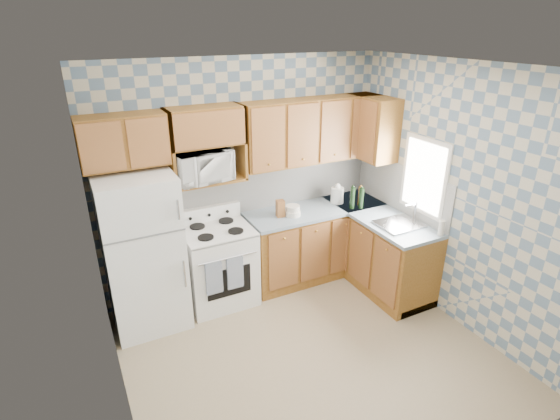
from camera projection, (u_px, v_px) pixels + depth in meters
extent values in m
plane|color=#8E7B5C|center=(310.00, 353.00, 4.32)|extent=(3.40, 3.40, 0.00)
cube|color=slate|center=(243.00, 177.00, 5.09)|extent=(3.40, 0.02, 2.70)
cube|color=slate|center=(456.00, 198.00, 4.49)|extent=(0.02, 3.20, 2.70)
cube|color=silver|center=(274.00, 184.00, 5.31)|extent=(2.60, 0.02, 0.56)
cube|color=silver|center=(401.00, 188.00, 5.20)|extent=(0.02, 1.60, 0.56)
cube|color=white|center=(143.00, 253.00, 4.48)|extent=(0.75, 0.70, 1.68)
cube|color=white|center=(219.00, 266.00, 4.99)|extent=(0.76, 0.65, 0.90)
cube|color=silver|center=(216.00, 230.00, 4.81)|extent=(0.76, 0.65, 0.02)
cube|color=white|center=(208.00, 214.00, 4.99)|extent=(0.76, 0.08, 0.17)
cube|color=navy|center=(214.00, 278.00, 4.60)|extent=(0.18, 0.02, 0.39)
cube|color=navy|center=(235.00, 272.00, 4.70)|extent=(0.18, 0.02, 0.39)
cube|color=brown|center=(315.00, 242.00, 5.55)|extent=(1.75, 0.60, 0.88)
cube|color=brown|center=(376.00, 249.00, 5.38)|extent=(0.60, 1.60, 0.88)
cube|color=slate|center=(316.00, 209.00, 5.36)|extent=(1.77, 0.63, 0.04)
cube|color=slate|center=(379.00, 215.00, 5.20)|extent=(0.63, 1.60, 0.04)
cube|color=brown|center=(312.00, 130.00, 5.10)|extent=(1.75, 0.33, 0.74)
cube|color=brown|center=(123.00, 141.00, 4.17)|extent=(0.82, 0.33, 0.50)
cube|color=brown|center=(371.00, 127.00, 5.25)|extent=(0.33, 0.70, 0.74)
cube|color=brown|center=(209.00, 181.00, 4.73)|extent=(0.80, 0.33, 0.03)
imported|color=white|center=(201.00, 166.00, 4.62)|extent=(0.65, 0.49, 0.33)
cube|color=#B7B7BC|center=(399.00, 224.00, 4.90)|extent=(0.48, 0.40, 0.03)
cube|color=silver|center=(424.00, 176.00, 4.81)|extent=(0.02, 0.66, 0.86)
cylinder|color=black|center=(352.00, 198.00, 5.29)|extent=(0.06, 0.06, 0.27)
cylinder|color=black|center=(361.00, 198.00, 5.30)|extent=(0.06, 0.06, 0.26)
cylinder|color=brown|center=(360.00, 196.00, 5.39)|extent=(0.06, 0.06, 0.24)
cube|color=brown|center=(280.00, 208.00, 5.08)|extent=(0.10, 0.10, 0.20)
cylinder|color=white|center=(337.00, 195.00, 5.47)|extent=(0.16, 0.16, 0.20)
cylinder|color=silver|center=(441.00, 228.00, 4.63)|extent=(0.06, 0.06, 0.17)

